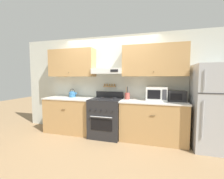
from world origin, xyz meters
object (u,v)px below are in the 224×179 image
Objects in this scene: tea_kettle at (72,94)px; microwave at (156,94)px; toaster_oven at (177,96)px; utensil_crock at (127,96)px; stove_range at (106,117)px; refrigerator at (214,107)px.

microwave reaches higher than tea_kettle.
utensil_crock is at bearing 179.91° from toaster_oven.
stove_range is 3.48× the size of utensil_crock.
toaster_oven reaches higher than stove_range.
toaster_oven is at bearing -2.51° from microwave.
toaster_oven is at bearing 164.63° from refrigerator.
refrigerator is at bearing -3.24° from tea_kettle.
microwave is at bearing 1.47° from utensil_crock.
tea_kettle is 2.66m from toaster_oven.
tea_kettle is at bearing -179.54° from microwave.
refrigerator is 5.52× the size of utensil_crock.
toaster_oven is (-0.68, 0.19, 0.18)m from refrigerator.
stove_range is at bearing -8.46° from tea_kettle.
tea_kettle is 0.49× the size of microwave.
tea_kettle is (-1.02, 0.15, 0.54)m from stove_range.
stove_range is 1.17m from tea_kettle.
toaster_oven reaches higher than tea_kettle.
refrigerator reaches higher than stove_range.
toaster_oven is (2.66, -0.00, 0.03)m from tea_kettle.
refrigerator is at bearing -0.91° from stove_range.
refrigerator is 7.48× the size of tea_kettle.
stove_range is 0.63× the size of refrigerator.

